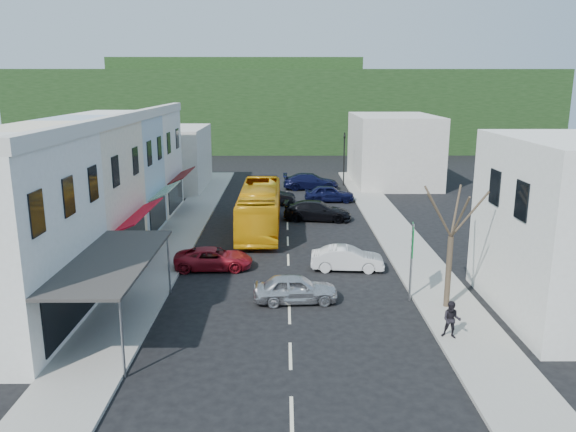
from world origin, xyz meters
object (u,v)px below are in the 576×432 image
object	(u,v)px
direction_sign	(411,263)
street_tree	(451,237)
car_white	(347,258)
car_red	(214,257)
bus	(260,209)
car_silver	(296,288)
pedestrian_right	(452,318)
traffic_signal	(344,159)
pedestrian_left	(150,244)

from	to	relation	value
direction_sign	street_tree	xyz separation A→B (m)	(1.47, -1.09, 1.60)
car_white	car_red	size ratio (longest dim) A/B	0.96
bus	car_white	world-z (taller)	bus
car_white	direction_sign	distance (m)	5.32
car_silver	pedestrian_right	xyz separation A→B (m)	(6.25, -4.20, 0.30)
bus	traffic_signal	distance (m)	19.32
pedestrian_right	direction_sign	bearing A→B (deg)	119.25
car_silver	pedestrian_left	distance (m)	10.73
car_red	direction_sign	distance (m)	11.20
pedestrian_right	traffic_signal	size ratio (longest dim) A/B	0.32
car_white	car_red	xyz separation A→B (m)	(-7.52, 0.24, 0.00)
bus	pedestrian_right	bearing A→B (deg)	-64.01
direction_sign	pedestrian_left	bearing A→B (deg)	167.22
bus	pedestrian_right	world-z (taller)	bus
car_red	street_tree	world-z (taller)	street_tree
traffic_signal	direction_sign	bearing A→B (deg)	82.77
bus	direction_sign	world-z (taller)	direction_sign
street_tree	car_red	bearing A→B (deg)	153.13
car_white	pedestrian_right	distance (m)	9.48
street_tree	pedestrian_left	bearing A→B (deg)	154.34
street_tree	car_silver	bearing A→B (deg)	172.66
car_red	pedestrian_left	xyz separation A→B (m)	(-3.96, 1.60, 0.30)
car_silver	street_tree	size ratio (longest dim) A/B	0.63
pedestrian_left	pedestrian_right	bearing A→B (deg)	-121.42
car_silver	car_white	bearing A→B (deg)	-36.40
pedestrian_right	direction_sign	size ratio (longest dim) A/B	0.45
car_silver	car_red	distance (m)	6.71
pedestrian_right	traffic_signal	bearing A→B (deg)	111.20
bus	pedestrian_left	xyz separation A→B (m)	(-6.23, -6.80, -0.55)
car_red	car_white	bearing A→B (deg)	-94.12
car_red	pedestrian_left	distance (m)	4.28
car_red	direction_sign	world-z (taller)	direction_sign
bus	traffic_signal	size ratio (longest dim) A/B	2.16
car_white	pedestrian_right	size ratio (longest dim) A/B	2.59
bus	car_red	bearing A→B (deg)	-105.00
car_white	traffic_signal	size ratio (longest dim) A/B	0.82
pedestrian_right	street_tree	size ratio (longest dim) A/B	0.24
car_white	bus	bearing A→B (deg)	35.60
pedestrian_right	traffic_signal	xyz separation A→B (m)	(-0.76, 35.20, 1.69)
car_red	street_tree	distance (m)	13.23
bus	direction_sign	xyz separation A→B (m)	(7.80, -13.16, 0.35)
car_silver	car_red	bearing A→B (deg)	38.59
car_red	traffic_signal	xyz separation A→B (m)	(10.03, 26.05, 1.99)
street_tree	direction_sign	bearing A→B (deg)	143.41
traffic_signal	pedestrian_right	bearing A→B (deg)	83.93
bus	car_red	size ratio (longest dim) A/B	2.52
direction_sign	street_tree	size ratio (longest dim) A/B	0.54
car_silver	pedestrian_left	bearing A→B (deg)	48.47
pedestrian_left	direction_sign	bearing A→B (deg)	-109.71
car_red	pedestrian_right	world-z (taller)	pedestrian_right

